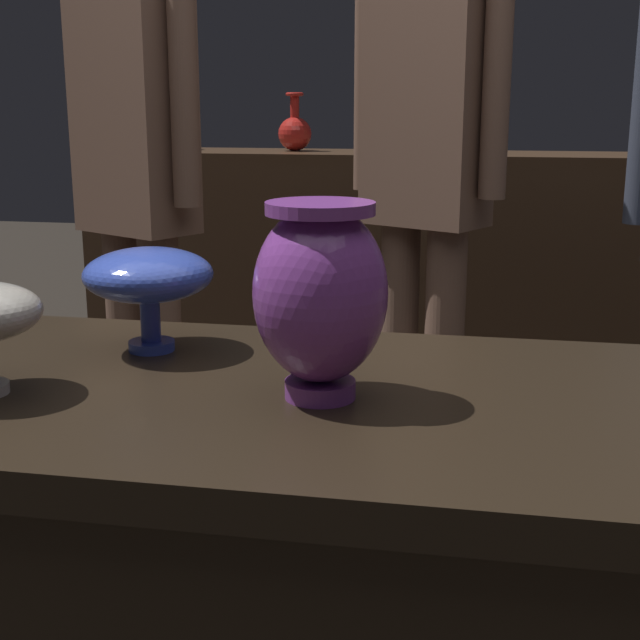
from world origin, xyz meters
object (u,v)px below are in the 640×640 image
object	(u,v)px
shelf_vase_left	(295,132)
visitor_center_back	(426,162)
vase_tall_behind	(148,277)
shelf_vase_center	(435,122)
visitor_near_left	(136,170)
shelf_vase_far_left	(165,120)
vase_centerpiece	(320,293)

from	to	relation	value
shelf_vase_left	visitor_center_back	distance (m)	1.05
vase_tall_behind	shelf_vase_center	world-z (taller)	shelf_vase_center
visitor_center_back	visitor_near_left	world-z (taller)	visitor_center_back
vase_tall_behind	visitor_near_left	world-z (taller)	visitor_near_left
shelf_vase_center	vase_tall_behind	bearing A→B (deg)	-97.79
shelf_vase_far_left	visitor_near_left	xyz separation A→B (m)	(0.32, -1.09, -0.11)
vase_centerpiece	shelf_vase_far_left	world-z (taller)	shelf_vase_far_left
vase_centerpiece	shelf_vase_left	world-z (taller)	shelf_vase_left
vase_tall_behind	shelf_vase_far_left	bearing A→B (deg)	109.65
shelf_vase_center	shelf_vase_far_left	size ratio (longest dim) A/B	0.93
vase_centerpiece	visitor_near_left	distance (m)	1.39
shelf_vase_center	vase_centerpiece	bearing A→B (deg)	-89.85
shelf_vase_center	shelf_vase_left	distance (m)	0.52
vase_centerpiece	visitor_near_left	bearing A→B (deg)	121.63
shelf_vase_center	shelf_vase_far_left	xyz separation A→B (m)	(-1.04, -0.03, 0.01)
shelf_vase_left	vase_centerpiece	bearing A→B (deg)	-76.81
shelf_vase_center	visitor_center_back	world-z (taller)	visitor_center_back
visitor_center_back	visitor_near_left	distance (m)	0.78
vase_centerpiece	visitor_near_left	xyz separation A→B (m)	(-0.73, 1.18, 0.05)
shelf_vase_center	visitor_center_back	xyz separation A→B (m)	(0.04, -0.95, -0.08)
vase_tall_behind	shelf_vase_far_left	xyz separation A→B (m)	(-0.75, 2.10, 0.19)
shelf_vase_far_left	visitor_center_back	world-z (taller)	visitor_center_back
vase_tall_behind	visitor_center_back	xyz separation A→B (m)	(0.33, 1.18, 0.10)
vase_tall_behind	visitor_center_back	world-z (taller)	visitor_center_back
shelf_vase_left	shelf_vase_center	bearing A→B (deg)	6.18
vase_tall_behind	shelf_vase_center	xyz separation A→B (m)	(0.29, 2.13, 0.18)
vase_tall_behind	shelf_vase_center	distance (m)	2.16
shelf_vase_center	shelf_vase_left	bearing A→B (deg)	-173.82
vase_centerpiece	vase_tall_behind	size ratio (longest dim) A/B	1.29
vase_centerpiece	shelf_vase_center	bearing A→B (deg)	90.15
visitor_center_back	visitor_near_left	size ratio (longest dim) A/B	1.02
vase_tall_behind	visitor_near_left	xyz separation A→B (m)	(-0.43, 1.01, 0.08)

